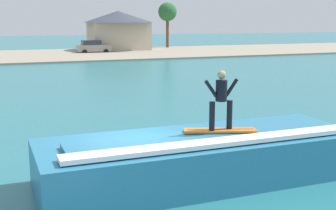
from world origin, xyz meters
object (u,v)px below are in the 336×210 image
object	(u,v)px
surfboard	(220,130)
tree_tall_bare	(167,13)
car_far_shore	(93,47)
wave_crest	(202,157)
surfer	(221,97)
house_gabled_white	(118,28)

from	to	relation	value
surfboard	tree_tall_bare	xyz separation A→B (m)	(21.16, 57.16, 4.29)
car_far_shore	tree_tall_bare	distance (m)	16.00
surfboard	tree_tall_bare	size ratio (longest dim) A/B	0.28
wave_crest	surfer	xyz separation A→B (m)	(0.47, -0.20, 1.75)
car_far_shore	tree_tall_bare	world-z (taller)	tree_tall_bare
car_far_shore	wave_crest	bearing A→B (deg)	-98.94
wave_crest	surfer	world-z (taller)	surfer
surfboard	surfer	distance (m)	0.96
wave_crest	car_far_shore	distance (m)	50.91
surfer	house_gabled_white	distance (m)	55.86
tree_tall_bare	wave_crest	bearing A→B (deg)	-110.78
wave_crest	house_gabled_white	size ratio (longest dim) A/B	0.89
car_far_shore	tree_tall_bare	xyz separation A→B (m)	(13.72, 6.69, 4.80)
surfboard	surfer	bearing A→B (deg)	-80.55
surfboard	car_far_shore	world-z (taller)	car_far_shore
wave_crest	surfboard	bearing A→B (deg)	-20.97
surfboard	house_gabled_white	size ratio (longest dim) A/B	0.20
surfer	tree_tall_bare	world-z (taller)	tree_tall_bare
surfboard	house_gabled_white	distance (m)	55.86
car_far_shore	house_gabled_white	xyz separation A→B (m)	(4.76, 4.00, 2.52)
wave_crest	tree_tall_bare	distance (m)	61.16
car_far_shore	house_gabled_white	world-z (taller)	house_gabled_white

